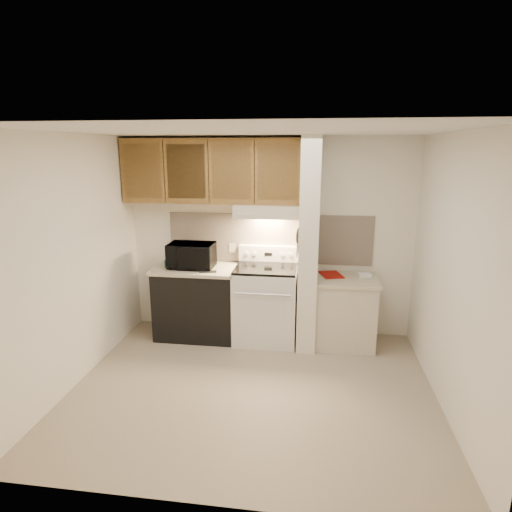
# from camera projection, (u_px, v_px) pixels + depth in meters

# --- Properties ---
(floor) EXTENTS (3.60, 3.60, 0.00)m
(floor) POSITION_uv_depth(u_px,v_px,m) (252.00, 387.00, 4.33)
(floor) COLOR tan
(floor) RESTS_ON ground
(ceiling) EXTENTS (3.60, 3.60, 0.00)m
(ceiling) POSITION_uv_depth(u_px,v_px,m) (252.00, 131.00, 3.72)
(ceiling) COLOR white
(ceiling) RESTS_ON wall_back
(wall_back) EXTENTS (3.60, 2.50, 0.02)m
(wall_back) POSITION_uv_depth(u_px,v_px,m) (269.00, 237.00, 5.46)
(wall_back) COLOR white
(wall_back) RESTS_ON floor
(wall_left) EXTENTS (0.02, 3.00, 2.50)m
(wall_left) POSITION_uv_depth(u_px,v_px,m) (74.00, 262.00, 4.26)
(wall_left) COLOR white
(wall_left) RESTS_ON floor
(wall_right) EXTENTS (0.02, 3.00, 2.50)m
(wall_right) POSITION_uv_depth(u_px,v_px,m) (453.00, 276.00, 3.78)
(wall_right) COLOR white
(wall_right) RESTS_ON floor
(backsplash) EXTENTS (2.60, 0.02, 0.63)m
(backsplash) POSITION_uv_depth(u_px,v_px,m) (269.00, 238.00, 5.46)
(backsplash) COLOR beige
(backsplash) RESTS_ON wall_back
(range_body) EXTENTS (0.76, 0.65, 0.92)m
(range_body) POSITION_uv_depth(u_px,v_px,m) (266.00, 305.00, 5.32)
(range_body) COLOR silver
(range_body) RESTS_ON floor
(oven_window) EXTENTS (0.50, 0.01, 0.30)m
(oven_window) POSITION_uv_depth(u_px,v_px,m) (263.00, 311.00, 5.01)
(oven_window) COLOR black
(oven_window) RESTS_ON range_body
(oven_handle) EXTENTS (0.65, 0.02, 0.02)m
(oven_handle) POSITION_uv_depth(u_px,v_px,m) (262.00, 294.00, 4.92)
(oven_handle) COLOR silver
(oven_handle) RESTS_ON range_body
(cooktop) EXTENTS (0.74, 0.64, 0.03)m
(cooktop) POSITION_uv_depth(u_px,v_px,m) (266.00, 268.00, 5.21)
(cooktop) COLOR black
(cooktop) RESTS_ON range_body
(range_backguard) EXTENTS (0.76, 0.08, 0.20)m
(range_backguard) POSITION_uv_depth(u_px,v_px,m) (269.00, 253.00, 5.45)
(range_backguard) COLOR silver
(range_backguard) RESTS_ON range_body
(range_display) EXTENTS (0.10, 0.01, 0.04)m
(range_display) POSITION_uv_depth(u_px,v_px,m) (268.00, 254.00, 5.41)
(range_display) COLOR black
(range_display) RESTS_ON range_backguard
(range_knob_left_outer) EXTENTS (0.05, 0.02, 0.05)m
(range_knob_left_outer) POSITION_uv_depth(u_px,v_px,m) (246.00, 254.00, 5.45)
(range_knob_left_outer) COLOR silver
(range_knob_left_outer) RESTS_ON range_backguard
(range_knob_left_inner) EXTENTS (0.05, 0.02, 0.05)m
(range_knob_left_inner) POSITION_uv_depth(u_px,v_px,m) (254.00, 254.00, 5.44)
(range_knob_left_inner) COLOR silver
(range_knob_left_inner) RESTS_ON range_backguard
(range_knob_right_inner) EXTENTS (0.05, 0.02, 0.05)m
(range_knob_right_inner) POSITION_uv_depth(u_px,v_px,m) (282.00, 255.00, 5.39)
(range_knob_right_inner) COLOR silver
(range_knob_right_inner) RESTS_ON range_backguard
(range_knob_right_outer) EXTENTS (0.05, 0.02, 0.05)m
(range_knob_right_outer) POSITION_uv_depth(u_px,v_px,m) (290.00, 255.00, 5.37)
(range_knob_right_outer) COLOR silver
(range_knob_right_outer) RESTS_ON range_backguard
(dishwasher_front) EXTENTS (1.00, 0.63, 0.87)m
(dishwasher_front) POSITION_uv_depth(u_px,v_px,m) (198.00, 303.00, 5.46)
(dishwasher_front) COLOR black
(dishwasher_front) RESTS_ON floor
(left_countertop) EXTENTS (1.04, 0.67, 0.04)m
(left_countertop) POSITION_uv_depth(u_px,v_px,m) (196.00, 269.00, 5.35)
(left_countertop) COLOR beige
(left_countertop) RESTS_ON dishwasher_front
(spoon_rest) EXTENTS (0.22, 0.11, 0.01)m
(spoon_rest) POSITION_uv_depth(u_px,v_px,m) (208.00, 272.00, 5.12)
(spoon_rest) COLOR black
(spoon_rest) RESTS_ON left_countertop
(teal_jar) EXTENTS (0.09, 0.09, 0.09)m
(teal_jar) POSITION_uv_depth(u_px,v_px,m) (168.00, 264.00, 5.32)
(teal_jar) COLOR #1D5F4E
(teal_jar) RESTS_ON left_countertop
(outlet) EXTENTS (0.08, 0.01, 0.12)m
(outlet) POSITION_uv_depth(u_px,v_px,m) (232.00, 248.00, 5.54)
(outlet) COLOR beige
(outlet) RESTS_ON backsplash
(microwave) EXTENTS (0.56, 0.38, 0.31)m
(microwave) POSITION_uv_depth(u_px,v_px,m) (191.00, 255.00, 5.29)
(microwave) COLOR black
(microwave) RESTS_ON left_countertop
(partition_pillar) EXTENTS (0.22, 0.70, 2.50)m
(partition_pillar) POSITION_uv_depth(u_px,v_px,m) (309.00, 244.00, 5.06)
(partition_pillar) COLOR #EEE5CE
(partition_pillar) RESTS_ON floor
(pillar_trim) EXTENTS (0.01, 0.70, 0.04)m
(pillar_trim) POSITION_uv_depth(u_px,v_px,m) (299.00, 240.00, 5.06)
(pillar_trim) COLOR brown
(pillar_trim) RESTS_ON partition_pillar
(knife_strip) EXTENTS (0.02, 0.42, 0.04)m
(knife_strip) POSITION_uv_depth(u_px,v_px,m) (299.00, 239.00, 5.01)
(knife_strip) COLOR black
(knife_strip) RESTS_ON partition_pillar
(knife_blade_a) EXTENTS (0.01, 0.03, 0.16)m
(knife_blade_a) POSITION_uv_depth(u_px,v_px,m) (297.00, 250.00, 4.88)
(knife_blade_a) COLOR silver
(knife_blade_a) RESTS_ON knife_strip
(knife_handle_a) EXTENTS (0.02, 0.02, 0.10)m
(knife_handle_a) POSITION_uv_depth(u_px,v_px,m) (297.00, 238.00, 4.83)
(knife_handle_a) COLOR black
(knife_handle_a) RESTS_ON knife_strip
(knife_blade_b) EXTENTS (0.01, 0.04, 0.18)m
(knife_blade_b) POSITION_uv_depth(u_px,v_px,m) (297.00, 250.00, 4.97)
(knife_blade_b) COLOR silver
(knife_blade_b) RESTS_ON knife_strip
(knife_handle_b) EXTENTS (0.02, 0.02, 0.10)m
(knife_handle_b) POSITION_uv_depth(u_px,v_px,m) (297.00, 236.00, 4.93)
(knife_handle_b) COLOR black
(knife_handle_b) RESTS_ON knife_strip
(knife_blade_c) EXTENTS (0.01, 0.04, 0.20)m
(knife_blade_c) POSITION_uv_depth(u_px,v_px,m) (297.00, 249.00, 5.03)
(knife_blade_c) COLOR silver
(knife_blade_c) RESTS_ON knife_strip
(knife_handle_c) EXTENTS (0.02, 0.02, 0.10)m
(knife_handle_c) POSITION_uv_depth(u_px,v_px,m) (298.00, 235.00, 4.99)
(knife_handle_c) COLOR black
(knife_handle_c) RESTS_ON knife_strip
(knife_blade_d) EXTENTS (0.01, 0.04, 0.16)m
(knife_blade_d) POSITION_uv_depth(u_px,v_px,m) (298.00, 246.00, 5.12)
(knife_blade_d) COLOR silver
(knife_blade_d) RESTS_ON knife_strip
(knife_handle_d) EXTENTS (0.02, 0.02, 0.10)m
(knife_handle_d) POSITION_uv_depth(u_px,v_px,m) (298.00, 233.00, 5.08)
(knife_handle_d) COLOR black
(knife_handle_d) RESTS_ON knife_strip
(knife_blade_e) EXTENTS (0.01, 0.04, 0.18)m
(knife_blade_e) POSITION_uv_depth(u_px,v_px,m) (298.00, 245.00, 5.18)
(knife_blade_e) COLOR silver
(knife_blade_e) RESTS_ON knife_strip
(knife_handle_e) EXTENTS (0.02, 0.02, 0.10)m
(knife_handle_e) POSITION_uv_depth(u_px,v_px,m) (298.00, 232.00, 5.16)
(knife_handle_e) COLOR black
(knife_handle_e) RESTS_ON knife_strip
(oven_mitt) EXTENTS (0.03, 0.11, 0.25)m
(oven_mitt) POSITION_uv_depth(u_px,v_px,m) (298.00, 243.00, 5.25)
(oven_mitt) COLOR gray
(oven_mitt) RESTS_ON partition_pillar
(right_cab_base) EXTENTS (0.70, 0.60, 0.81)m
(right_cab_base) POSITION_uv_depth(u_px,v_px,m) (345.00, 313.00, 5.20)
(right_cab_base) COLOR beige
(right_cab_base) RESTS_ON floor
(right_countertop) EXTENTS (0.74, 0.64, 0.04)m
(right_countertop) POSITION_uv_depth(u_px,v_px,m) (347.00, 280.00, 5.10)
(right_countertop) COLOR beige
(right_countertop) RESTS_ON right_cab_base
(red_folder) EXTENTS (0.32, 0.38, 0.01)m
(red_folder) POSITION_uv_depth(u_px,v_px,m) (331.00, 275.00, 5.21)
(red_folder) COLOR maroon
(red_folder) RESTS_ON right_countertop
(white_box) EXTENTS (0.17, 0.12, 0.04)m
(white_box) POSITION_uv_depth(u_px,v_px,m) (365.00, 275.00, 5.15)
(white_box) COLOR white
(white_box) RESTS_ON right_countertop
(range_hood) EXTENTS (0.78, 0.44, 0.15)m
(range_hood) POSITION_uv_depth(u_px,v_px,m) (268.00, 210.00, 5.16)
(range_hood) COLOR beige
(range_hood) RESTS_ON upper_cabinets
(hood_lip) EXTENTS (0.78, 0.04, 0.06)m
(hood_lip) POSITION_uv_depth(u_px,v_px,m) (266.00, 217.00, 4.97)
(hood_lip) COLOR beige
(hood_lip) RESTS_ON range_hood
(upper_cabinets) EXTENTS (2.18, 0.33, 0.77)m
(upper_cabinets) POSITION_uv_depth(u_px,v_px,m) (212.00, 171.00, 5.18)
(upper_cabinets) COLOR brown
(upper_cabinets) RESTS_ON wall_back
(cab_door_a) EXTENTS (0.46, 0.01, 0.63)m
(cab_door_a) POSITION_uv_depth(u_px,v_px,m) (142.00, 171.00, 5.14)
(cab_door_a) COLOR brown
(cab_door_a) RESTS_ON upper_cabinets
(cab_gap_a) EXTENTS (0.01, 0.01, 0.73)m
(cab_gap_a) POSITION_uv_depth(u_px,v_px,m) (164.00, 171.00, 5.10)
(cab_gap_a) COLOR black
(cab_gap_a) RESTS_ON upper_cabinets
(cab_door_b) EXTENTS (0.46, 0.01, 0.63)m
(cab_door_b) POSITION_uv_depth(u_px,v_px,m) (186.00, 172.00, 5.07)
(cab_door_b) COLOR brown
(cab_door_b) RESTS_ON upper_cabinets
(cab_gap_b) EXTENTS (0.01, 0.01, 0.73)m
(cab_gap_b) POSITION_uv_depth(u_px,v_px,m) (208.00, 172.00, 5.03)
(cab_gap_b) COLOR black
(cab_gap_b) RESTS_ON upper_cabinets
(cab_door_c) EXTENTS (0.46, 0.01, 0.63)m
(cab_door_c) POSITION_uv_depth(u_px,v_px,m) (231.00, 172.00, 4.99)
(cab_door_c) COLOR brown
(cab_door_c) RESTS_ON upper_cabinets
(cab_gap_c) EXTENTS (0.01, 0.01, 0.73)m
(cab_gap_c) POSITION_uv_depth(u_px,v_px,m) (254.00, 172.00, 4.96)
(cab_gap_c) COLOR black
(cab_gap_c) RESTS_ON upper_cabinets
(cab_door_d) EXTENTS (0.46, 0.01, 0.63)m
(cab_door_d) POSITION_uv_depth(u_px,v_px,m) (278.00, 172.00, 4.92)
(cab_door_d) COLOR brown
(cab_door_d) RESTS_ON upper_cabinets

